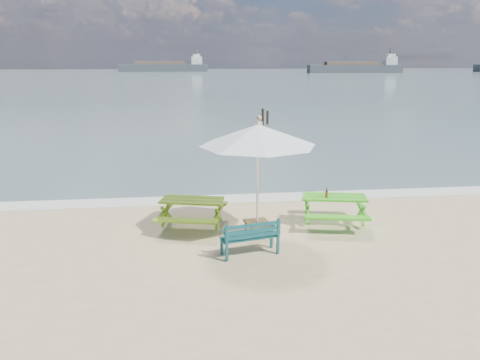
{
  "coord_description": "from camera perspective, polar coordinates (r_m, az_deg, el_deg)",
  "views": [
    {
      "loc": [
        -1.61,
        -8.73,
        4.11
      ],
      "look_at": [
        -0.24,
        3.0,
        1.0
      ],
      "focal_mm": 35.0,
      "sensor_mm": 36.0,
      "label": 1
    }
  ],
  "objects": [
    {
      "name": "picnic_table_left",
      "position": [
        11.68,
        -5.85,
        -4.11
      ],
      "size": [
        1.88,
        2.0,
        0.73
      ],
      "color": "#75A018",
      "rests_on": "ground"
    },
    {
      "name": "foam_strip",
      "position": [
        14.03,
        0.22,
        -2.24
      ],
      "size": [
        22.0,
        0.9,
        0.01
      ],
      "primitive_type": "cube",
      "color": "silver",
      "rests_on": "ground"
    },
    {
      "name": "mooring_pilings",
      "position": [
        29.41,
        3.03,
        7.46
      ],
      "size": [
        0.56,
        0.76,
        1.25
      ],
      "color": "black",
      "rests_on": "ground"
    },
    {
      "name": "sea",
      "position": [
        93.83,
        -5.8,
        12.16
      ],
      "size": [
        300.0,
        300.0,
        0.0
      ],
      "primitive_type": "plane",
      "color": "slate",
      "rests_on": "ground"
    },
    {
      "name": "picnic_table_right",
      "position": [
        12.06,
        11.39,
        -3.68
      ],
      "size": [
        1.85,
        1.99,
        0.74
      ],
      "color": "green",
      "rests_on": "ground"
    },
    {
      "name": "park_bench",
      "position": [
        10.1,
        1.2,
        -7.79
      ],
      "size": [
        1.3,
        0.68,
        0.76
      ],
      "color": "#104246",
      "rests_on": "ground"
    },
    {
      "name": "cargo_ships",
      "position": [
        146.82,
        21.33,
        12.63
      ],
      "size": [
        159.0,
        25.25,
        4.4
      ],
      "color": "#3B4045",
      "rests_on": "ground"
    },
    {
      "name": "swimmer",
      "position": [
        28.25,
        2.25,
        5.99
      ],
      "size": [
        0.76,
        0.58,
        1.89
      ],
      "color": "tan",
      "rests_on": "ground"
    },
    {
      "name": "patio_umbrella",
      "position": [
        10.57,
        2.2,
        5.5
      ],
      "size": [
        3.08,
        3.08,
        2.65
      ],
      "color": "silver",
      "rests_on": "ground"
    },
    {
      "name": "beer_bottle",
      "position": [
        11.78,
        10.5,
        -1.69
      ],
      "size": [
        0.07,
        0.07,
        0.26
      ],
      "color": "brown",
      "rests_on": "picnic_table_right"
    },
    {
      "name": "side_table",
      "position": [
        11.15,
        2.09,
        -5.87
      ],
      "size": [
        0.62,
        0.62,
        0.35
      ],
      "color": "brown",
      "rests_on": "ground"
    }
  ]
}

